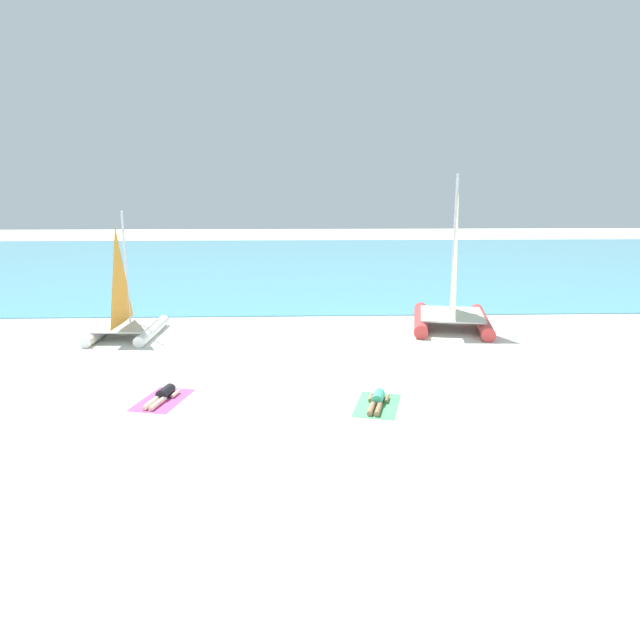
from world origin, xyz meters
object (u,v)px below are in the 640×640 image
at_px(sailboat_white, 126,319).
at_px(towel_left, 163,400).
at_px(sunbather_right, 378,400).
at_px(towel_right, 377,405).
at_px(sailboat_red, 452,306).
at_px(sunbather_left, 163,395).

relative_size(sailboat_white, towel_left, 2.53).
bearing_deg(sunbather_right, towel_right, -90.00).
relative_size(sailboat_red, sunbather_right, 4.00).
xyz_separation_m(towel_right, sunbather_right, (0.02, 0.06, 0.13)).
bearing_deg(towel_right, towel_left, 173.95).
height_order(sailboat_red, sailboat_white, sailboat_red).
xyz_separation_m(sailboat_red, sunbather_left, (-10.01, -7.99, -0.79)).
bearing_deg(sailboat_white, towel_right, -39.83).
distance_m(towel_left, sunbather_right, 5.82).
height_order(sailboat_white, towel_left, sailboat_white).
height_order(towel_right, sunbather_right, sunbather_right).
xyz_separation_m(sailboat_red, sailboat_white, (-13.00, -1.00, -0.21)).
bearing_deg(sailboat_red, towel_right, -104.37).
relative_size(sailboat_red, towel_left, 3.27).
bearing_deg(sailboat_red, sailboat_white, -163.87).
xyz_separation_m(sailboat_white, sunbather_right, (8.77, -7.60, -0.59)).
xyz_separation_m(sailboat_red, towel_right, (-4.25, -8.67, -0.92)).
bearing_deg(sailboat_red, sunbather_right, -104.45).
xyz_separation_m(towel_left, sunbather_left, (0.02, 0.06, 0.13)).
relative_size(towel_right, sunbather_right, 1.22).
relative_size(sailboat_white, sunbather_right, 3.10).
xyz_separation_m(sunbather_left, sunbather_right, (5.78, -0.61, 0.00)).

